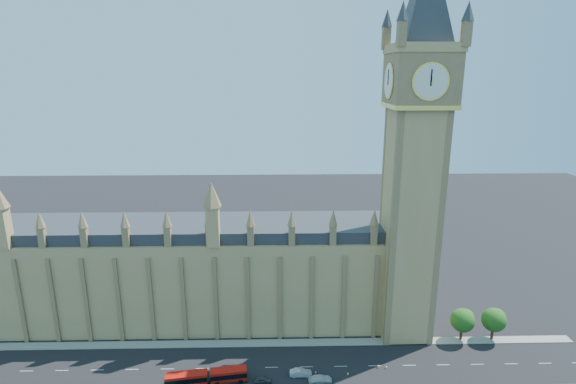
{
  "coord_description": "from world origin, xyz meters",
  "views": [
    {
      "loc": [
        5.69,
        -89.52,
        66.15
      ],
      "look_at": [
        8.01,
        10.0,
        39.27
      ],
      "focal_mm": 28.0,
      "sensor_mm": 36.0,
      "label": 1
    }
  ],
  "objects_px": {
    "car_silver": "(301,373)",
    "car_white": "(320,379)",
    "red_bus": "(206,377)",
    "car_grey": "(262,380)"
  },
  "relations": [
    {
      "from": "car_silver",
      "to": "car_white",
      "type": "distance_m",
      "value": 4.69
    },
    {
      "from": "red_bus",
      "to": "car_silver",
      "type": "distance_m",
      "value": 20.84
    },
    {
      "from": "red_bus",
      "to": "car_silver",
      "type": "relative_size",
      "value": 3.59
    },
    {
      "from": "car_grey",
      "to": "car_silver",
      "type": "relative_size",
      "value": 0.8
    },
    {
      "from": "red_bus",
      "to": "car_grey",
      "type": "relative_size",
      "value": 4.49
    },
    {
      "from": "car_silver",
      "to": "red_bus",
      "type": "bearing_deg",
      "value": 95.9
    },
    {
      "from": "car_grey",
      "to": "red_bus",
      "type": "bearing_deg",
      "value": 84.17
    },
    {
      "from": "red_bus",
      "to": "car_silver",
      "type": "bearing_deg",
      "value": -2.3
    },
    {
      "from": "red_bus",
      "to": "car_white",
      "type": "xyz_separation_m",
      "value": [
        24.92,
        -0.09,
        -0.82
      ]
    },
    {
      "from": "car_silver",
      "to": "car_white",
      "type": "height_order",
      "value": "car_silver"
    }
  ]
}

